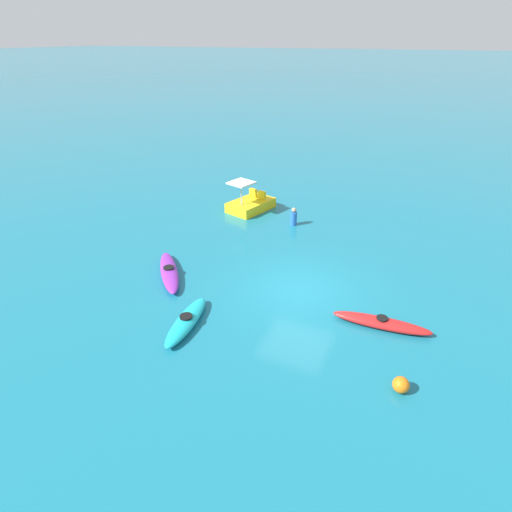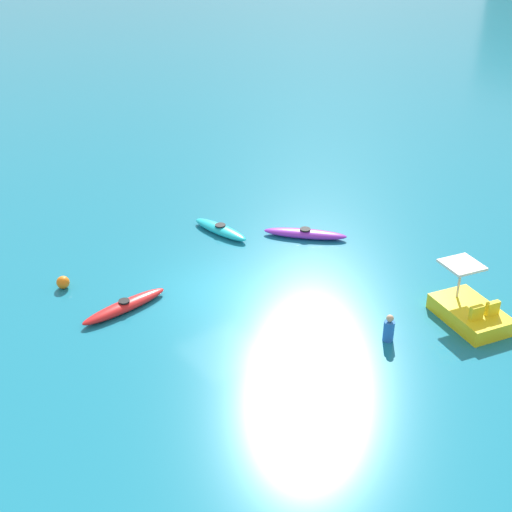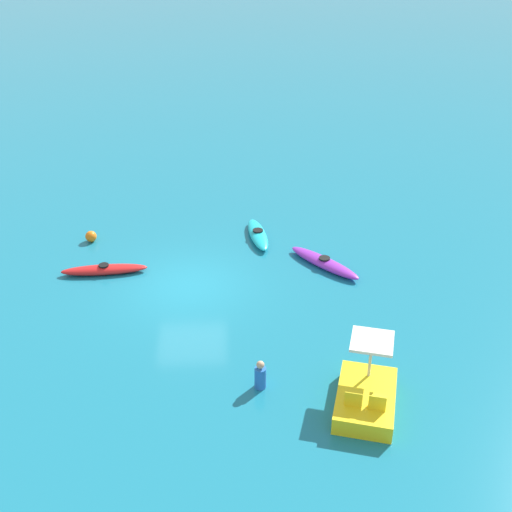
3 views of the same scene
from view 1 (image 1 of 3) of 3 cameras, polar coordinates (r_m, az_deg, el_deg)
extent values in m
plane|color=#19728C|center=(15.02, 5.97, -4.71)|extent=(600.00, 600.00, 0.00)
ellipsoid|color=purple|center=(16.08, -11.91, -2.15)|extent=(2.82, 2.56, 0.32)
cylinder|color=black|center=(15.99, -11.97, -1.57)|extent=(0.57, 0.57, 0.05)
ellipsoid|color=#19B7C6|center=(13.35, -9.58, -8.87)|extent=(2.75, 1.01, 0.32)
cylinder|color=black|center=(13.24, -9.64, -8.23)|extent=(0.46, 0.46, 0.05)
ellipsoid|color=red|center=(13.68, 16.93, -8.83)|extent=(0.78, 3.07, 0.32)
cylinder|color=black|center=(13.57, 17.04, -8.20)|extent=(0.38, 0.38, 0.05)
cube|color=yellow|center=(21.80, -0.73, 7.03)|extent=(2.72, 2.09, 0.50)
cube|color=yellow|center=(21.85, 0.82, 8.39)|extent=(0.27, 0.47, 0.44)
cube|color=yellow|center=(22.22, -0.39, 8.73)|extent=(0.27, 0.47, 0.44)
cylinder|color=#B2B2B7|center=(21.04, -2.01, 8.53)|extent=(0.08, 0.08, 1.10)
cube|color=silver|center=(20.85, -2.04, 10.06)|extent=(1.36, 1.36, 0.08)
sphere|color=orange|center=(11.67, 19.38, -16.43)|extent=(0.44, 0.44, 0.44)
cylinder|color=blue|center=(20.03, 5.21, 5.17)|extent=(0.36, 0.36, 0.65)
sphere|color=tan|center=(19.86, 5.27, 6.35)|extent=(0.22, 0.22, 0.22)
camera|label=2|loc=(29.01, 45.96, 28.28)|focal=47.72mm
camera|label=3|loc=(31.73, 18.03, 33.67)|focal=45.10mm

